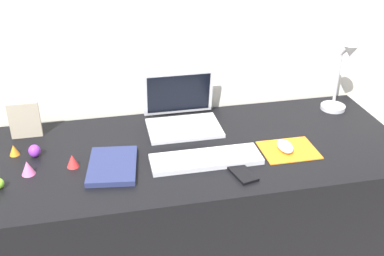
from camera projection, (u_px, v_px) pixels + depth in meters
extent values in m
cube|color=silver|center=(175.00, 100.00, 2.11)|extent=(2.88, 0.05, 1.55)
cube|color=black|center=(192.00, 223.00, 1.97)|extent=(1.68, 0.68, 0.74)
cube|color=silver|center=(184.00, 128.00, 1.93)|extent=(0.30, 0.21, 0.01)
cube|color=silver|center=(179.00, 93.00, 1.98)|extent=(0.30, 0.04, 0.20)
cube|color=black|center=(179.00, 93.00, 1.98)|extent=(0.27, 0.03, 0.17)
cube|color=silver|center=(206.00, 159.00, 1.71)|extent=(0.41, 0.13, 0.02)
cube|color=orange|center=(289.00, 150.00, 1.78)|extent=(0.21, 0.17, 0.00)
ellipsoid|color=silver|center=(285.00, 146.00, 1.77)|extent=(0.06, 0.10, 0.03)
cube|color=black|center=(242.00, 173.00, 1.64)|extent=(0.09, 0.14, 0.01)
cylinder|color=#B7B7BC|center=(333.00, 107.00, 2.10)|extent=(0.11, 0.11, 0.02)
cylinder|color=#B7B7BC|center=(337.00, 78.00, 2.03)|extent=(0.01, 0.01, 0.26)
cylinder|color=#B7B7BC|center=(346.00, 50.00, 1.94)|extent=(0.01, 0.08, 0.08)
cone|color=#B7B7BC|center=(350.00, 51.00, 1.91)|extent=(0.06, 0.06, 0.05)
cube|color=navy|center=(113.00, 166.00, 1.67)|extent=(0.20, 0.26, 0.02)
cube|color=#B2A58C|center=(25.00, 120.00, 1.84)|extent=(0.12, 0.02, 0.15)
cone|color=orange|center=(14.00, 150.00, 1.74)|extent=(0.04, 0.04, 0.04)
cone|color=pink|center=(28.00, 168.00, 1.63)|extent=(0.05, 0.05, 0.05)
cone|color=red|center=(73.00, 161.00, 1.67)|extent=(0.04, 0.04, 0.05)
ellipsoid|color=purple|center=(35.00, 151.00, 1.73)|extent=(0.04, 0.04, 0.05)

